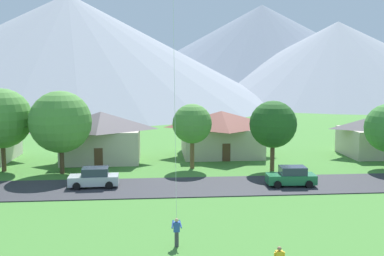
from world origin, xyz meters
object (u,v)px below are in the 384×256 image
object	(u,v)px
tree_left_of_center	(192,124)
tree_right_of_center	(273,124)
house_right_center	(383,134)
tree_near_left	(2,118)
tree_far_right	(61,122)
house_rightmost	(101,136)
parked_car_silver_mid_west	(94,178)
house_left_center	(221,132)
parked_car_green_west_end	(291,177)

from	to	relation	value
tree_left_of_center	tree_right_of_center	xyz separation A→B (m)	(7.93, -1.74, 0.07)
house_right_center	tree_left_of_center	distance (m)	23.79
tree_near_left	tree_far_right	bearing A→B (deg)	-14.28
house_rightmost	parked_car_silver_mid_west	bearing A→B (deg)	-86.97
tree_right_of_center	tree_near_left	bearing A→B (deg)	175.54
house_rightmost	tree_near_left	size ratio (longest dim) A/B	1.08
house_left_center	tree_near_left	xyz separation A→B (m)	(-22.99, -6.83, 2.60)
house_left_center	tree_right_of_center	xyz separation A→B (m)	(3.84, -8.92, 1.97)
house_rightmost	house_left_center	bearing A→B (deg)	10.60
parked_car_silver_mid_west	tree_near_left	bearing A→B (deg)	143.54
tree_far_right	parked_car_silver_mid_west	distance (m)	8.08
house_rightmost	tree_left_of_center	size ratio (longest dim) A/B	1.35
house_rightmost	tree_near_left	bearing A→B (deg)	-155.24
parked_car_silver_mid_west	house_right_center	bearing A→B (deg)	20.72
parked_car_green_west_end	parked_car_silver_mid_west	world-z (taller)	same
tree_near_left	tree_right_of_center	size ratio (longest dim) A/B	1.18
house_left_center	tree_left_of_center	distance (m)	8.47
parked_car_green_west_end	tree_right_of_center	bearing A→B (deg)	90.51
house_right_center	parked_car_silver_mid_west	size ratio (longest dim) A/B	2.24
parked_car_silver_mid_west	parked_car_green_west_end	bearing A→B (deg)	-3.39
house_left_center	tree_far_right	xyz separation A→B (m)	(-16.98, -8.36, 2.37)
house_right_center	parked_car_silver_mid_west	xyz separation A→B (m)	(-32.19, -12.18, -1.73)
house_right_center	tree_far_right	xyz separation A→B (m)	(-36.00, -6.45, 2.50)
tree_far_right	parked_car_silver_mid_west	bearing A→B (deg)	-56.35
house_left_center	house_right_center	distance (m)	19.12
tree_far_right	parked_car_green_west_end	xyz separation A→B (m)	(20.88, -6.74, -4.23)
house_left_center	tree_far_right	world-z (taller)	tree_far_right
house_rightmost	tree_left_of_center	world-z (taller)	tree_left_of_center
parked_car_silver_mid_west	tree_right_of_center	bearing A→B (deg)	16.90
tree_left_of_center	parked_car_green_west_end	bearing A→B (deg)	-44.78
tree_left_of_center	tree_far_right	xyz separation A→B (m)	(-12.89, -1.18, 0.47)
tree_right_of_center	parked_car_green_west_end	world-z (taller)	tree_right_of_center
parked_car_green_west_end	parked_car_silver_mid_west	xyz separation A→B (m)	(-17.07, 1.01, 0.00)
house_left_center	tree_far_right	distance (m)	19.07
parked_car_silver_mid_west	house_left_center	bearing A→B (deg)	46.93
house_left_center	parked_car_green_west_end	distance (m)	15.70
house_left_center	house_rightmost	size ratio (longest dim) A/B	1.08
tree_left_of_center	tree_right_of_center	bearing A→B (deg)	-12.40
tree_near_left	parked_car_green_west_end	size ratio (longest dim) A/B	1.94
house_right_center	tree_far_right	size ratio (longest dim) A/B	1.18
house_left_center	parked_car_green_west_end	world-z (taller)	house_left_center
house_right_center	parked_car_green_west_end	world-z (taller)	house_right_center
house_right_center	tree_right_of_center	size ratio (longest dim) A/B	1.35
parked_car_green_west_end	house_rightmost	bearing A→B (deg)	144.69
tree_far_right	parked_car_green_west_end	distance (m)	22.34
tree_far_right	tree_right_of_center	bearing A→B (deg)	-1.54
tree_near_left	parked_car_green_west_end	bearing A→B (deg)	-17.10
tree_far_right	parked_car_green_west_end	size ratio (longest dim) A/B	1.90
house_rightmost	parked_car_green_west_end	world-z (taller)	house_rightmost
parked_car_green_west_end	house_right_center	bearing A→B (deg)	41.09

